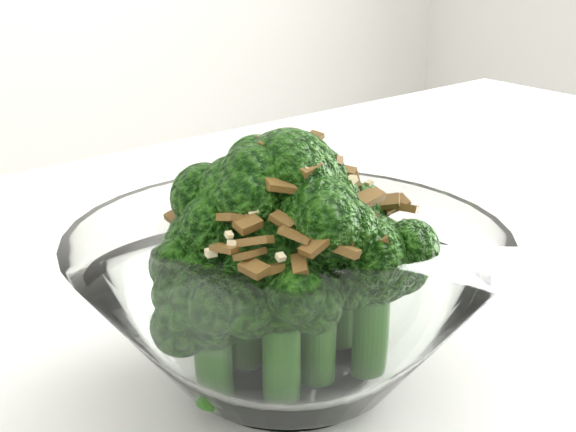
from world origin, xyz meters
TOP-DOWN VIEW (x-y plane):
  - table at (0.08, 0.06)m, footprint 1.26×0.89m
  - broccoli_dish at (-0.06, -0.01)m, footprint 0.23×0.23m

SIDE VIEW (x-z plane):
  - table at x=0.08m, z-range 0.31..1.06m
  - broccoli_dish at x=-0.06m, z-range 0.74..0.88m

